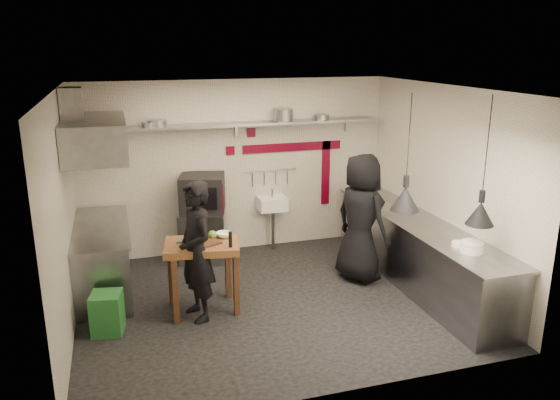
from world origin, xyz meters
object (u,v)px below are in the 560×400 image
object	(u,v)px
prep_table	(203,277)
chef_left	(196,252)
combi_oven	(202,193)
green_bin	(107,313)
chef_right	(361,218)
oven_stand	(203,235)

from	to	relation	value
prep_table	chef_left	size ratio (longest dim) A/B	0.52
combi_oven	green_bin	distance (m)	2.61
prep_table	chef_right	world-z (taller)	chef_right
prep_table	green_bin	bearing A→B (deg)	-159.18
prep_table	oven_stand	bearing A→B (deg)	89.91
oven_stand	green_bin	xyz separation A→B (m)	(-1.47, -1.97, -0.15)
chef_left	prep_table	bearing A→B (deg)	137.20
green_bin	chef_left	bearing A→B (deg)	3.38
prep_table	chef_right	bearing A→B (deg)	16.94
combi_oven	chef_right	xyz separation A→B (m)	(2.05, -1.41, -0.16)
oven_stand	combi_oven	bearing A→B (deg)	25.92
combi_oven	prep_table	bearing A→B (deg)	-84.89
green_bin	chef_right	xyz separation A→B (m)	(3.53, 0.57, 0.68)
oven_stand	chef_left	bearing A→B (deg)	-86.37
combi_oven	chef_left	size ratio (longest dim) A/B	0.38
oven_stand	chef_right	xyz separation A→B (m)	(2.06, -1.41, 0.53)
oven_stand	chef_left	xyz separation A→B (m)	(-0.38, -1.91, 0.48)
combi_oven	chef_right	world-z (taller)	chef_right
combi_oven	chef_left	bearing A→B (deg)	-86.78
oven_stand	combi_oven	world-z (taller)	combi_oven
oven_stand	combi_oven	distance (m)	0.69
green_bin	prep_table	xyz separation A→B (m)	(1.19, 0.25, 0.21)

